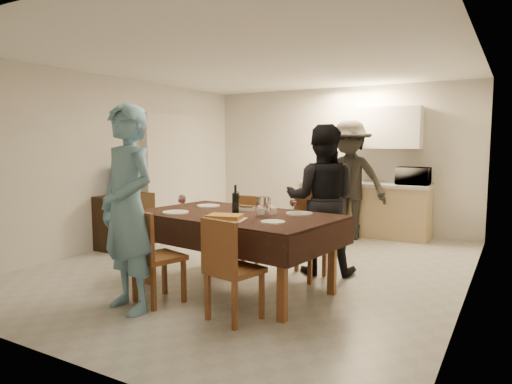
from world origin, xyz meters
TOP-DOWN VIEW (x-y plane):
  - floor at (0.00, 0.00)m, footprint 5.00×6.00m
  - ceiling at (0.00, 0.00)m, footprint 5.00×6.00m
  - wall_back at (0.00, 3.00)m, footprint 5.00×0.02m
  - wall_front at (0.00, -3.00)m, footprint 5.00×0.02m
  - wall_left at (-2.50, 0.00)m, footprint 0.02×6.00m
  - wall_right at (2.50, 0.00)m, footprint 0.02×6.00m
  - stub_partition at (-2.42, 1.20)m, footprint 0.15×1.40m
  - kitchen_base_cabinet at (0.60, 2.68)m, footprint 2.20×0.60m
  - kitchen_worktop at (0.60, 2.68)m, footprint 2.24×0.64m
  - upper_cabinet at (0.90, 2.82)m, footprint 1.20×0.34m
  - dining_table at (0.30, -0.95)m, footprint 2.28×1.51m
  - chair_near_left at (-0.15, -1.79)m, footprint 0.53×0.54m
  - chair_near_right at (0.75, -1.79)m, footprint 0.51×0.51m
  - chair_far_left at (-0.15, -0.29)m, footprint 0.42×0.42m
  - chair_far_right at (0.75, -0.30)m, footprint 0.50×0.50m
  - console at (-2.28, -0.10)m, footprint 0.44×0.88m
  - water_jug at (-2.28, -0.10)m, footprint 0.30×0.30m
  - wine_bottle at (0.25, -0.90)m, footprint 0.08×0.08m
  - water_pitcher at (0.65, -1.00)m, footprint 0.14×0.14m
  - savoury_tart at (0.40, -1.33)m, footprint 0.46×0.39m
  - salad_bowl at (0.60, -0.77)m, footprint 0.17×0.17m
  - mushroom_dish at (0.25, -0.67)m, footprint 0.18×0.18m
  - wine_glass_a at (-0.25, -1.20)m, footprint 0.09×0.09m
  - wine_glass_b at (0.85, -0.70)m, footprint 0.08×0.08m
  - wine_glass_c at (0.10, -0.65)m, footprint 0.09×0.09m
  - plate_near_left at (-0.30, -1.25)m, footprint 0.28×0.28m
  - plate_near_right at (0.90, -1.25)m, footprint 0.23×0.23m
  - plate_far_left at (-0.30, -0.65)m, footprint 0.27×0.27m
  - plate_far_right at (0.90, -0.65)m, footprint 0.28×0.28m
  - microwave at (1.42, 2.68)m, footprint 0.52×0.35m
  - person_near at (-0.25, -2.00)m, footprint 0.80×0.62m
  - person_far at (0.85, 0.10)m, footprint 1.05×0.92m
  - person_kitchen at (0.48, 2.23)m, footprint 1.27×0.73m

SIDE VIEW (x-z plane):
  - floor at x=0.00m, z-range -0.01..0.01m
  - console at x=-2.28m, z-range 0.00..0.81m
  - kitchen_base_cabinet at x=0.60m, z-range 0.00..0.86m
  - chair_far_left at x=-0.15m, z-range 0.31..0.80m
  - chair_near_right at x=0.75m, z-range 0.32..0.83m
  - chair_near_left at x=-0.15m, z-range 0.32..0.83m
  - chair_far_right at x=0.75m, z-range 0.35..0.91m
  - dining_table at x=0.30m, z-range 0.38..1.21m
  - plate_near_right at x=0.90m, z-range 0.83..0.85m
  - plate_far_left at x=-0.30m, z-range 0.83..0.85m
  - plate_far_right at x=0.90m, z-range 0.83..0.85m
  - plate_near_left at x=-0.30m, z-range 0.83..0.85m
  - mushroom_dish at x=0.25m, z-range 0.83..0.87m
  - savoury_tart at x=0.40m, z-range 0.83..0.88m
  - salad_bowl at x=0.60m, z-range 0.83..0.90m
  - kitchen_worktop at x=0.60m, z-range 0.86..0.91m
  - person_far at x=0.85m, z-range 0.00..1.82m
  - wine_glass_b at x=0.85m, z-range 0.83..1.01m
  - wine_glass_a at x=-0.25m, z-range 0.83..1.03m
  - water_pitcher at x=0.65m, z-range 0.83..1.04m
  - wine_glass_c at x=0.10m, z-range 0.83..1.04m
  - person_near at x=-0.25m, z-range 0.00..1.96m
  - person_kitchen at x=0.48m, z-range 0.00..1.96m
  - wine_bottle at x=0.25m, z-range 0.83..1.14m
  - water_jug at x=-2.28m, z-range 0.81..1.26m
  - stub_partition at x=-2.42m, z-range 0.00..2.10m
  - microwave at x=1.42m, z-range 0.91..1.20m
  - wall_back at x=0.00m, z-range 0.00..2.60m
  - wall_front at x=0.00m, z-range 0.00..2.60m
  - wall_left at x=-2.50m, z-range 0.00..2.60m
  - wall_right at x=2.50m, z-range 0.00..2.60m
  - upper_cabinet at x=0.90m, z-range 1.50..2.20m
  - ceiling at x=0.00m, z-range 2.59..2.61m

